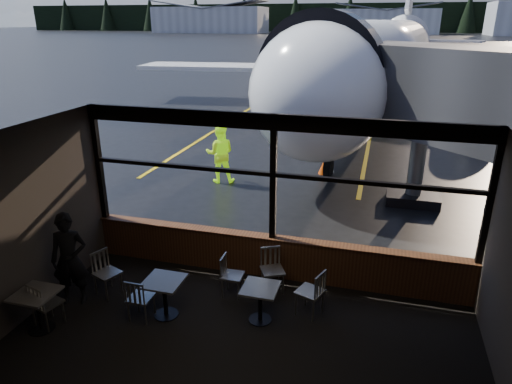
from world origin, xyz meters
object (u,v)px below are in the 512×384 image
at_px(jet_bridge, 441,122).
at_px(cafe_table_mid, 165,298).
at_px(cafe_table_left, 39,311).
at_px(ground_crew, 220,154).
at_px(passenger, 70,259).
at_px(chair_mid_w, 107,274).
at_px(cone_wing, 276,102).
at_px(airliner, 387,7).
at_px(chair_near_w, 233,276).
at_px(cafe_table_near, 260,304).
at_px(chair_near_e, 310,292).
at_px(chair_mid_s, 141,298).
at_px(cone_nose, 324,167).
at_px(chair_left_s, 47,303).
at_px(chair_near_n, 273,271).

relative_size(jet_bridge, cafe_table_mid, 14.87).
bearing_deg(cafe_table_left, ground_crew, 87.39).
height_order(jet_bridge, passenger, jet_bridge).
bearing_deg(chair_mid_w, cafe_table_left, -0.71).
bearing_deg(cone_wing, airliner, -1.75).
distance_m(cafe_table_left, chair_near_w, 3.53).
bearing_deg(chair_mid_w, jet_bridge, 158.41).
height_order(airliner, cafe_table_left, airliner).
distance_m(airliner, ground_crew, 15.72).
bearing_deg(jet_bridge, cafe_table_mid, -124.94).
relative_size(cafe_table_near, chair_near_e, 0.75).
xyz_separation_m(airliner, chair_mid_w, (-4.61, -21.22, -5.34)).
xyz_separation_m(jet_bridge, cafe_table_near, (-3.44, -7.07, -2.09)).
xyz_separation_m(jet_bridge, chair_mid_w, (-6.58, -7.05, -1.98)).
relative_size(chair_near_e, chair_near_w, 1.09).
bearing_deg(cafe_table_mid, chair_near_e, 16.64).
height_order(cafe_table_mid, passenger, passenger).
height_order(chair_mid_s, ground_crew, ground_crew).
bearing_deg(cone_wing, chair_near_e, -75.16).
bearing_deg(cafe_table_near, airliner, 86.05).
xyz_separation_m(chair_mid_w, cone_nose, (3.10, 8.80, -0.21)).
xyz_separation_m(chair_near_e, chair_mid_s, (-2.93, -0.96, -0.03)).
height_order(chair_mid_s, chair_left_s, chair_left_s).
relative_size(chair_mid_s, cone_nose, 1.75).
height_order(chair_near_n, ground_crew, ground_crew).
height_order(cafe_table_mid, cafe_table_left, cafe_table_left).
distance_m(cafe_table_near, chair_left_s, 3.79).
distance_m(chair_near_n, ground_crew, 6.91).
height_order(jet_bridge, cafe_table_mid, jet_bridge).
xyz_separation_m(airliner, chair_near_e, (-0.64, -20.81, -5.33)).
relative_size(airliner, chair_mid_w, 41.22).
bearing_deg(cafe_table_near, cone_nose, 90.26).
height_order(cafe_table_mid, cone_wing, cafe_table_mid).
bearing_deg(cafe_table_left, airliner, 77.15).
distance_m(cafe_table_left, cone_nose, 10.75).
relative_size(jet_bridge, cone_wing, 19.63).
xyz_separation_m(cafe_table_mid, cone_nose, (1.69, 9.15, -0.13)).
height_order(cafe_table_left, chair_left_s, chair_left_s).
height_order(cafe_table_left, cone_nose, cafe_table_left).
bearing_deg(cafe_table_left, chair_mid_w, 67.84).
bearing_deg(cafe_table_near, cone_wing, 102.46).
bearing_deg(chair_near_n, cafe_table_left, 4.50).
relative_size(cafe_table_near, passenger, 0.38).
distance_m(cafe_table_mid, cone_nose, 9.30).
xyz_separation_m(jet_bridge, chair_mid_s, (-5.55, -7.59, -2.01)).
bearing_deg(chair_near_w, chair_near_e, 80.72).
height_order(cafe_table_near, chair_near_w, chair_near_w).
height_order(cafe_table_left, chair_near_n, chair_near_n).
relative_size(cafe_table_left, cone_nose, 1.51).
distance_m(chair_mid_s, ground_crew, 7.70).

